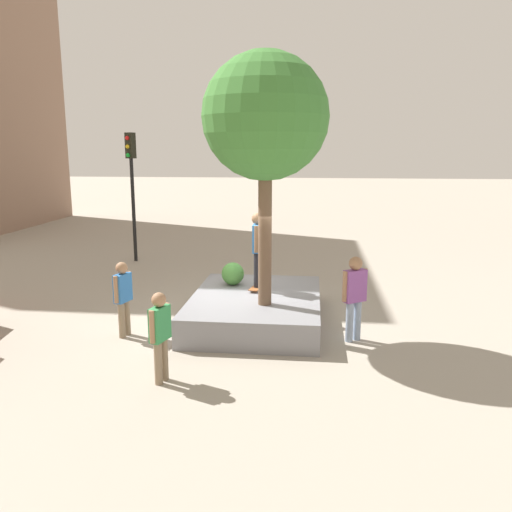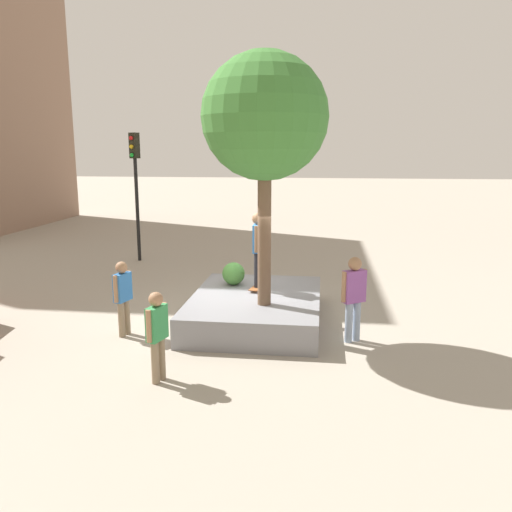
% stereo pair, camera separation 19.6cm
% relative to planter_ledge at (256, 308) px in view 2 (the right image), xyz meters
% --- Properties ---
extents(ground_plane, '(120.00, 120.00, 0.00)m').
position_rel_planter_ledge_xyz_m(ground_plane, '(0.37, 0.39, -0.31)').
color(ground_plane, '#9E9384').
extents(planter_ledge, '(3.83, 2.84, 0.62)m').
position_rel_planter_ledge_xyz_m(planter_ledge, '(0.00, 0.00, 0.00)').
color(planter_ledge, gray).
rests_on(planter_ledge, ground).
extents(plaza_tree, '(2.52, 2.52, 5.10)m').
position_rel_planter_ledge_xyz_m(plaza_tree, '(-0.65, -0.26, 4.12)').
color(plaza_tree, brown).
rests_on(plaza_tree, planter_ledge).
extents(boxwood_shrub, '(0.54, 0.54, 0.54)m').
position_rel_planter_ledge_xyz_m(boxwood_shrub, '(0.86, 0.66, 0.58)').
color(boxwood_shrub, '#4C8C3D').
rests_on(boxwood_shrub, planter_ledge).
extents(skateboard, '(0.82, 0.35, 0.07)m').
position_rel_planter_ledge_xyz_m(skateboard, '(0.52, 0.03, 0.37)').
color(skateboard, brown).
rests_on(skateboard, planter_ledge).
extents(skateboarder, '(0.59, 0.27, 1.73)m').
position_rel_planter_ledge_xyz_m(skateboarder, '(0.52, 0.03, 1.38)').
color(skateboarder, black).
rests_on(skateboarder, skateboard).
extents(traffic_light_corner, '(0.37, 0.35, 4.38)m').
position_rel_planter_ledge_xyz_m(traffic_light_corner, '(6.00, 4.91, 2.69)').
color(traffic_light_corner, black).
rests_on(traffic_light_corner, ground).
extents(bystander_watching, '(0.51, 0.29, 1.56)m').
position_rel_planter_ledge_xyz_m(bystander_watching, '(-3.25, 1.23, 0.59)').
color(bystander_watching, '#847056').
rests_on(bystander_watching, ground).
extents(pedestrian_crossing, '(0.52, 0.28, 1.58)m').
position_rel_planter_ledge_xyz_m(pedestrian_crossing, '(-1.22, 2.62, 0.61)').
color(pedestrian_crossing, '#847056').
rests_on(pedestrian_crossing, ground).
extents(passerby_with_bag, '(0.43, 0.51, 1.75)m').
position_rel_planter_ledge_xyz_m(passerby_with_bag, '(-0.96, -2.10, 0.70)').
color(passerby_with_bag, '#8C9EB7').
rests_on(passerby_with_bag, ground).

